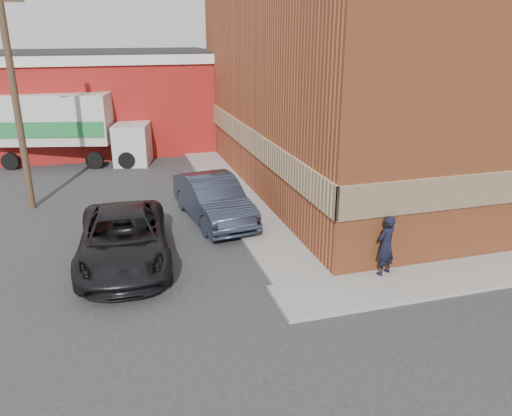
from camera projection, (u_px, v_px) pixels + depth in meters
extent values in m
plane|color=#28282B|center=(284.00, 287.00, 13.83)|extent=(90.00, 90.00, 0.00)
cube|color=#A9512B|center=(396.00, 82.00, 22.70)|extent=(14.00, 18.00, 9.00)
cube|color=tan|center=(248.00, 138.00, 21.57)|extent=(0.08, 18.16, 1.00)
cube|color=gray|center=(229.00, 189.00, 22.10)|extent=(1.80, 18.00, 0.12)
cube|color=maroon|center=(77.00, 106.00, 29.47)|extent=(16.00, 8.00, 5.00)
cube|color=silver|center=(71.00, 57.00, 28.54)|extent=(16.30, 8.30, 0.50)
cube|color=black|center=(70.00, 52.00, 28.44)|extent=(16.00, 8.00, 0.10)
cylinder|color=#4F3B27|center=(14.00, 94.00, 18.46)|extent=(0.26, 0.26, 9.00)
imported|color=black|center=(386.00, 245.00, 14.05)|extent=(0.76, 0.65, 1.77)
imported|color=#2B3448|center=(213.00, 199.00, 18.42)|extent=(2.39, 5.23, 1.66)
imported|color=black|center=(123.00, 239.00, 15.03)|extent=(2.90, 5.81, 1.58)
cube|color=beige|center=(54.00, 118.00, 25.62)|extent=(6.14, 3.59, 2.49)
cube|color=#1D7036|center=(47.00, 130.00, 24.65)|extent=(5.42, 1.32, 0.77)
cube|color=beige|center=(129.00, 144.00, 26.26)|extent=(2.17, 2.46, 2.11)
cylinder|color=black|center=(11.00, 161.00, 25.30)|extent=(0.91, 0.48, 0.86)
cylinder|color=black|center=(25.00, 153.00, 27.10)|extent=(0.91, 0.48, 0.86)
cylinder|color=black|center=(95.00, 160.00, 25.49)|extent=(0.91, 0.48, 0.86)
cylinder|color=black|center=(104.00, 152.00, 27.30)|extent=(0.91, 0.48, 0.86)
cylinder|color=black|center=(127.00, 160.00, 25.57)|extent=(0.91, 0.48, 0.86)
cylinder|color=black|center=(134.00, 151.00, 27.37)|extent=(0.91, 0.48, 0.86)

